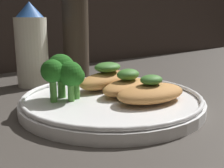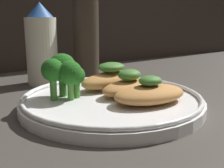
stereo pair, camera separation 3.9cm
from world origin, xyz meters
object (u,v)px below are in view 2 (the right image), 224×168
at_px(broccoli_bunch, 64,71).
at_px(pepper_grinder, 86,37).
at_px(plate, 112,101).
at_px(sauce_bottle, 42,46).

xyz_separation_m(broccoli_bunch, pepper_grinder, (0.12, 0.16, 0.03)).
bearing_deg(plate, broccoli_bunch, 146.87).
xyz_separation_m(plate, pepper_grinder, (0.06, 0.20, 0.08)).
xyz_separation_m(plate, broccoli_bunch, (-0.06, 0.04, 0.04)).
height_order(plate, broccoli_bunch, broccoli_bunch).
bearing_deg(broccoli_bunch, sauce_bottle, 80.93).
height_order(plate, sauce_bottle, sauce_bottle).
bearing_deg(pepper_grinder, plate, -108.20).
xyz_separation_m(plate, sauce_bottle, (-0.03, 0.20, 0.06)).
relative_size(plate, broccoli_bunch, 4.14).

